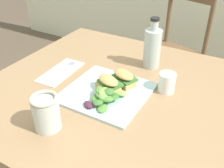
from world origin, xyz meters
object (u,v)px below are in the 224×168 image
object	(u,v)px
plate_lunch	(107,92)
bottle_cold_brew	(152,50)
mason_jar_iced_tea	(46,114)
cup_extra_side	(167,83)
fork_on_napkin	(63,69)
dining_table	(130,119)
chair_wooden_far	(173,53)
sandwich_half_back	(124,78)
sandwich_half_front	(109,83)

from	to	relation	value
plate_lunch	bottle_cold_brew	distance (m)	0.30
mason_jar_iced_tea	cup_extra_side	size ratio (longest dim) A/B	1.53
plate_lunch	cup_extra_side	size ratio (longest dim) A/B	3.90
fork_on_napkin	cup_extra_side	distance (m)	0.45
dining_table	plate_lunch	size ratio (longest dim) A/B	3.81
mason_jar_iced_tea	chair_wooden_far	bearing A→B (deg)	89.47
cup_extra_side	chair_wooden_far	bearing A→B (deg)	104.67
sandwich_half_back	fork_on_napkin	size ratio (longest dim) A/B	0.59
chair_wooden_far	sandwich_half_front	xyz separation A→B (m)	(0.06, -1.04, 0.33)
sandwich_half_back	mason_jar_iced_tea	bearing A→B (deg)	-106.61
mason_jar_iced_tea	bottle_cold_brew	bearing A→B (deg)	76.55
sandwich_half_front	sandwich_half_back	bearing A→B (deg)	63.47
plate_lunch	mason_jar_iced_tea	xyz separation A→B (m)	(-0.07, -0.25, 0.05)
dining_table	fork_on_napkin	distance (m)	0.36
sandwich_half_back	mason_jar_iced_tea	size ratio (longest dim) A/B	0.94
chair_wooden_far	bottle_cold_brew	world-z (taller)	bottle_cold_brew
plate_lunch	sandwich_half_back	distance (m)	0.09
sandwich_half_back	sandwich_half_front	bearing A→B (deg)	-116.53
cup_extra_side	plate_lunch	bearing A→B (deg)	-146.20
cup_extra_side	sandwich_half_front	bearing A→B (deg)	-149.37
chair_wooden_far	sandwich_half_back	distance (m)	1.04
dining_table	fork_on_napkin	world-z (taller)	fork_on_napkin
cup_extra_side	bottle_cold_brew	bearing A→B (deg)	129.14
chair_wooden_far	mason_jar_iced_tea	distance (m)	1.35
dining_table	sandwich_half_back	bearing A→B (deg)	147.18
sandwich_half_front	bottle_cold_brew	size ratio (longest dim) A/B	0.49
dining_table	plate_lunch	xyz separation A→B (m)	(-0.08, -0.05, 0.13)
mason_jar_iced_tea	plate_lunch	bearing A→B (deg)	75.28
sandwich_half_front	fork_on_napkin	distance (m)	0.26
bottle_cold_brew	sandwich_half_back	bearing A→B (deg)	-98.24
plate_lunch	chair_wooden_far	bearing A→B (deg)	92.94
dining_table	chair_wooden_far	size ratio (longest dim) A/B	1.31
bottle_cold_brew	sandwich_half_front	bearing A→B (deg)	-102.74
fork_on_napkin	cup_extra_side	world-z (taller)	cup_extra_side
dining_table	mason_jar_iced_tea	distance (m)	0.38
chair_wooden_far	cup_extra_side	bearing A→B (deg)	-75.33
dining_table	bottle_cold_brew	world-z (taller)	bottle_cold_brew
sandwich_half_back	cup_extra_side	world-z (taller)	cup_extra_side
dining_table	sandwich_half_back	size ratio (longest dim) A/B	10.37
plate_lunch	sandwich_half_back	size ratio (longest dim) A/B	2.72
chair_wooden_far	cup_extra_side	size ratio (longest dim) A/B	11.33
sandwich_half_front	bottle_cold_brew	bearing A→B (deg)	77.26
fork_on_napkin	bottle_cold_brew	xyz separation A→B (m)	(0.32, 0.23, 0.07)
plate_lunch	fork_on_napkin	world-z (taller)	plate_lunch
mason_jar_iced_tea	cup_extra_side	xyz separation A→B (m)	(0.26, 0.38, -0.01)
dining_table	sandwich_half_back	world-z (taller)	sandwich_half_back
fork_on_napkin	dining_table	bearing A→B (deg)	-1.60
sandwich_half_front	bottle_cold_brew	xyz separation A→B (m)	(0.06, 0.27, 0.04)
cup_extra_side	fork_on_napkin	bearing A→B (deg)	-170.88
chair_wooden_far	sandwich_half_front	bearing A→B (deg)	-86.95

